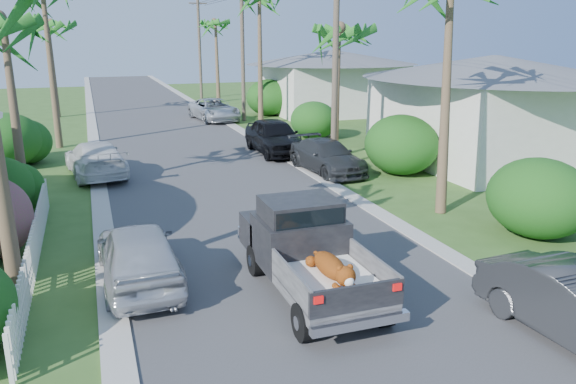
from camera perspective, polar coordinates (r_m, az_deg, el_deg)
name	(u,v)px	position (r m, az deg, el deg)	size (l,w,h in m)	color
ground	(341,327)	(11.65, 5.39, -13.51)	(120.00, 120.00, 0.00)	#345620
road	(168,132)	(34.93, -12.11, 5.98)	(8.00, 100.00, 0.02)	#38383A
curb_left	(93,136)	(34.65, -19.20, 5.42)	(0.60, 100.00, 0.06)	#A5A39E
curb_right	(237,128)	(35.72, -5.23, 6.51)	(0.60, 100.00, 0.06)	#A5A39E
pickup_truck	(304,246)	(12.89, 1.65, -5.52)	(1.98, 5.12, 2.06)	black
parked_car_rm	(327,157)	(23.99, 3.97, 3.60)	(1.88, 4.62, 1.34)	#2A2C2F
parked_car_rf	(274,137)	(27.74, -1.39, 5.65)	(2.01, 4.99, 1.70)	black
parked_car_rd	(214,110)	(39.17, -7.52, 8.28)	(2.42, 5.25, 1.46)	silver
parked_car_ln	(138,254)	(13.62, -14.95, -6.10)	(1.75, 4.34, 1.48)	silver
parked_car_lf	(96,159)	(24.53, -18.96, 3.17)	(2.02, 4.97, 1.44)	silver
palm_l_b	(2,20)	(21.33, -27.05, 15.32)	(4.40, 4.40, 7.40)	brown
palm_l_d	(48,23)	(43.25, -23.21, 15.47)	(4.40, 4.40, 7.70)	brown
palm_r_b	(338,29)	(26.57, 5.11, 16.21)	(4.40, 4.40, 7.20)	brown
palm_r_d	(216,22)	(50.39, -7.36, 16.74)	(4.40, 4.40, 8.00)	brown
shrub_l_d	(5,140)	(27.79, -26.81, 4.72)	(3.20, 3.52, 2.40)	#164B15
shrub_r_a	(539,198)	(17.68, 24.12, -0.54)	(2.80, 3.08, 2.30)	#164B15
shrub_r_b	(401,145)	(23.99, 11.43, 4.74)	(3.00, 3.30, 2.50)	#164B15
shrub_r_c	(314,120)	(31.85, 2.63, 7.30)	(2.60, 2.86, 2.10)	#164B15
shrub_r_d	(268,97)	(41.33, -2.00, 9.58)	(3.20, 3.52, 2.60)	#164B15
picket_fence	(35,247)	(15.65, -24.35, -5.07)	(0.10, 11.00, 1.00)	white
house_right_near	(490,113)	(27.63, 19.87, 7.57)	(8.00, 9.00, 4.80)	silver
house_right_far	(332,84)	(43.02, 4.47, 10.88)	(9.00, 8.00, 4.60)	silver
utility_pole_b	(335,61)	(24.36, 4.83, 13.09)	(1.60, 0.26, 9.00)	brown
utility_pole_c	(243,52)	(38.52, -4.63, 14.01)	(1.60, 0.26, 9.00)	brown
utility_pole_d	(200,47)	(53.15, -8.97, 14.32)	(1.60, 0.26, 9.00)	brown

